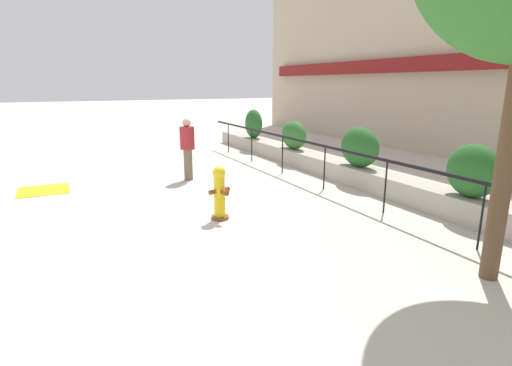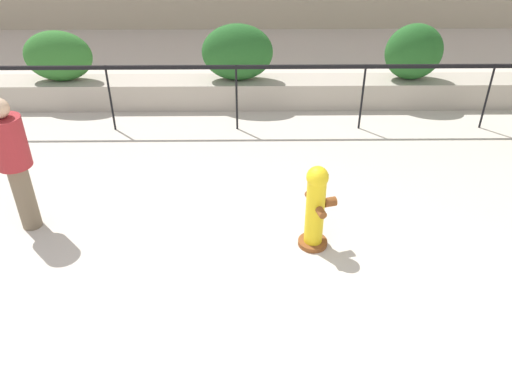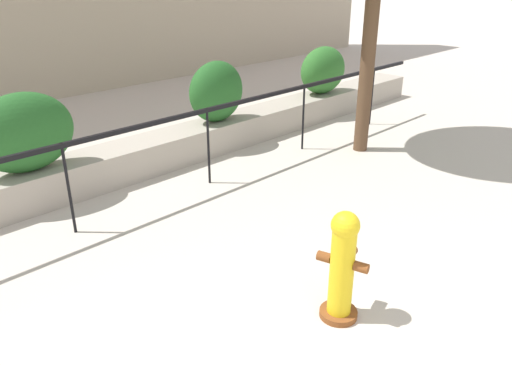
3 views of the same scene
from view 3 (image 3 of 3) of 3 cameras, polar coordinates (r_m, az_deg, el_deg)
The scene contains 6 objects.
planter_wall_low at distance 7.35m, azimuth -23.97°, elevation -0.48°, with size 18.00×0.70×0.50m, color #ADA393.
fence_railing_segment at distance 6.12m, azimuth -21.19°, elevation 3.10°, with size 15.00×0.05×1.15m.
hedge_bush_2 at distance 7.10m, azimuth -24.96°, elevation 5.24°, with size 1.31×0.63×1.05m, color #235B23.
hedge_bush_3 at distance 8.70m, azimuth -4.55°, elevation 10.38°, with size 1.08×0.63×1.04m, color #235B23.
hedge_bush_4 at distance 10.81m, azimuth 7.67°, elevation 12.66°, with size 1.19×0.70×0.97m, color #2D6B28.
fire_hydrant at distance 4.55m, azimuth 9.84°, elevation -9.23°, with size 0.47×0.48×1.08m.
Camera 3 is at (-2.23, -0.45, 2.99)m, focal length 35.00 mm.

